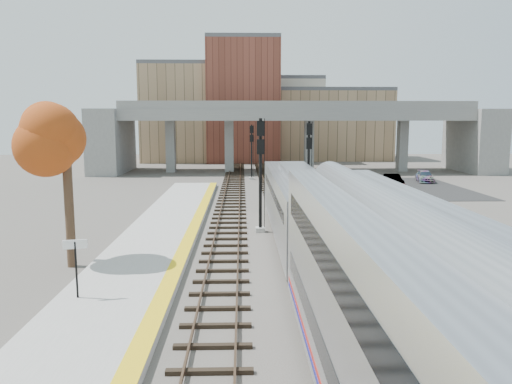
# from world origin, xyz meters

# --- Properties ---
(ground) EXTENTS (160.00, 160.00, 0.00)m
(ground) POSITION_xyz_m (0.00, 0.00, 0.00)
(ground) COLOR #47423D
(ground) RESTS_ON ground
(platform) EXTENTS (4.50, 60.00, 0.35)m
(platform) POSITION_xyz_m (-7.25, 0.00, 0.17)
(platform) COLOR #9E9E99
(platform) RESTS_ON ground
(yellow_strip) EXTENTS (0.70, 60.00, 0.01)m
(yellow_strip) POSITION_xyz_m (-5.35, 0.00, 0.35)
(yellow_strip) COLOR yellow
(yellow_strip) RESTS_ON platform
(tracks) EXTENTS (10.70, 95.00, 0.25)m
(tracks) POSITION_xyz_m (0.93, 12.50, 0.08)
(tracks) COLOR black
(tracks) RESTS_ON ground
(overpass) EXTENTS (54.00, 12.00, 9.50)m
(overpass) POSITION_xyz_m (4.92, 45.00, 5.81)
(overpass) COLOR slate
(overpass) RESTS_ON ground
(buildings_far) EXTENTS (43.00, 21.00, 20.60)m
(buildings_far) POSITION_xyz_m (1.26, 66.57, 7.88)
(buildings_far) COLOR tan
(buildings_far) RESTS_ON ground
(parking_lot) EXTENTS (14.00, 18.00, 0.04)m
(parking_lot) POSITION_xyz_m (14.00, 28.00, 0.02)
(parking_lot) COLOR black
(parking_lot) RESTS_ON ground
(locomotive) EXTENTS (3.02, 19.05, 4.10)m
(locomotive) POSITION_xyz_m (1.00, 5.01, 2.28)
(locomotive) COLOR #A8AAB2
(locomotive) RESTS_ON ground
(signal_mast_near) EXTENTS (0.60, 0.64, 7.21)m
(signal_mast_near) POSITION_xyz_m (-1.10, 7.45, 3.61)
(signal_mast_near) COLOR #9E9E99
(signal_mast_near) RESTS_ON ground
(signal_mast_mid) EXTENTS (0.60, 0.64, 7.00)m
(signal_mast_mid) POSITION_xyz_m (3.00, 15.37, 3.46)
(signal_mast_mid) COLOR #9E9E99
(signal_mast_mid) RESTS_ON ground
(signal_mast_far) EXTENTS (0.60, 0.64, 6.54)m
(signal_mast_far) POSITION_xyz_m (-1.10, 35.56, 3.14)
(signal_mast_far) COLOR #9E9E99
(signal_mast_far) RESTS_ON ground
(station_sign) EXTENTS (0.89, 0.23, 2.27)m
(station_sign) POSITION_xyz_m (-8.60, -5.13, 1.98)
(station_sign) COLOR black
(station_sign) RESTS_ON platform
(tree) EXTENTS (3.60, 3.60, 8.82)m
(tree) POSITION_xyz_m (-10.60, 0.19, 6.55)
(tree) COLOR #382619
(tree) RESTS_ON ground
(car_a) EXTENTS (2.39, 3.86, 1.23)m
(car_a) POSITION_xyz_m (12.50, 21.82, 0.65)
(car_a) COLOR #99999E
(car_a) RESTS_ON parking_lot
(car_b) EXTENTS (1.46, 4.02, 1.32)m
(car_b) POSITION_xyz_m (13.89, 28.77, 0.70)
(car_b) COLOR #99999E
(car_b) RESTS_ON parking_lot
(car_c) EXTENTS (2.59, 4.54, 1.24)m
(car_c) POSITION_xyz_m (18.77, 32.66, 0.66)
(car_c) COLOR #99999E
(car_c) RESTS_ON parking_lot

